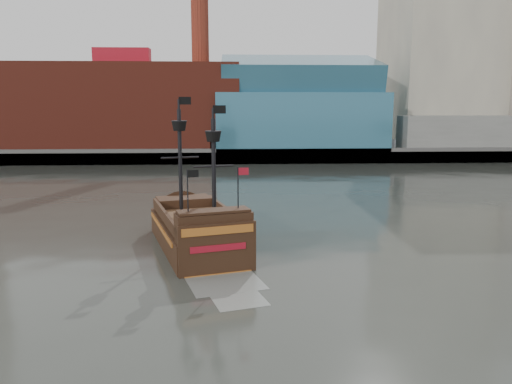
{
  "coord_description": "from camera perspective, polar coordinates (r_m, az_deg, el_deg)",
  "views": [
    {
      "loc": [
        -2.46,
        -22.03,
        10.03
      ],
      "look_at": [
        -0.75,
        12.11,
        4.0
      ],
      "focal_mm": 35.0,
      "sensor_mm": 36.0,
      "label": 1
    }
  ],
  "objects": [
    {
      "name": "ground",
      "position": [
        24.33,
        3.3,
        -14.36
      ],
      "size": [
        400.0,
        400.0,
        0.0
      ],
      "primitive_type": "plane",
      "color": "#272924",
      "rests_on": "ground"
    },
    {
      "name": "promenade_far",
      "position": [
        114.41,
        -1.63,
        5.47
      ],
      "size": [
        220.0,
        60.0,
        2.0
      ],
      "primitive_type": "cube",
      "color": "slate",
      "rests_on": "ground"
    },
    {
      "name": "seawall",
      "position": [
        85.02,
        -1.19,
        4.11
      ],
      "size": [
        220.0,
        1.0,
        2.6
      ],
      "primitive_type": "cube",
      "color": "#4C4C49",
      "rests_on": "ground"
    },
    {
      "name": "skyline",
      "position": [
        107.85,
        1.3,
        17.74
      ],
      "size": [
        149.0,
        45.0,
        62.0
      ],
      "color": "brown",
      "rests_on": "promenade_far"
    },
    {
      "name": "pirate_ship",
      "position": [
        35.35,
        -6.7,
        -4.83
      ],
      "size": [
        8.49,
        15.77,
        11.31
      ],
      "rotation": [
        0.0,
        0.0,
        0.28
      ],
      "color": "black",
      "rests_on": "ground"
    }
  ]
}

